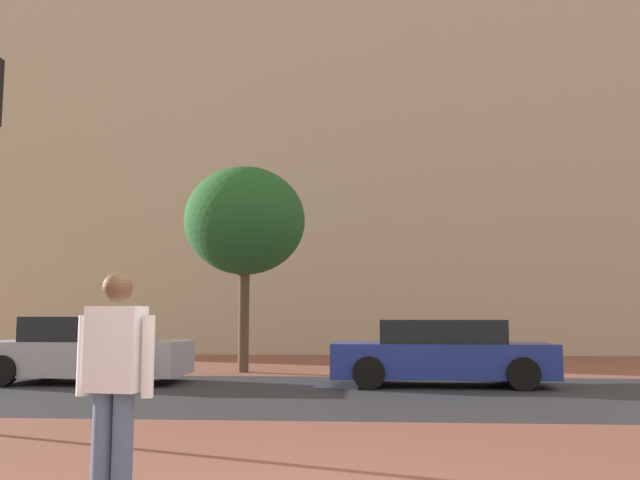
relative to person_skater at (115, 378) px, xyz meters
The scene contains 7 objects.
ground_plane 9.42m from the person_skater, 82.87° to the left, with size 120.00×120.00×0.00m, color brown.
street_asphalt_strip 8.14m from the person_skater, 81.73° to the left, with size 120.00×7.01×0.00m, color #2D2D33.
landmark_building 28.95m from the person_skater, 90.99° to the left, with size 28.51×13.73×34.00m.
person_skater is the anchor object (origin of this frame).
car_silver 10.45m from the person_skater, 113.98° to the left, with size 4.22×2.08×1.42m.
car_blue 10.11m from the person_skater, 70.92° to the left, with size 4.50×2.03×1.35m.
tree_curb_far 13.11m from the person_skater, 96.42° to the left, with size 3.17×3.17×5.37m.
Camera 1 is at (0.70, -4.22, 1.40)m, focal length 38.25 mm.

